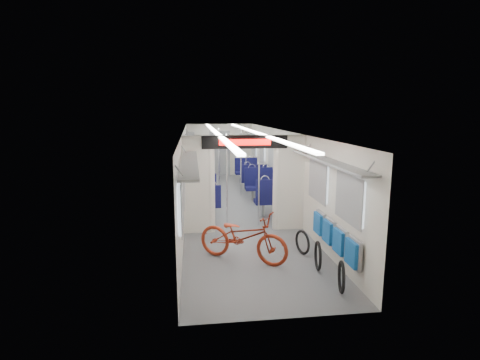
{
  "coord_description": "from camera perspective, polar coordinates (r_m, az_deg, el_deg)",
  "views": [
    {
      "loc": [
        -1.2,
        -10.67,
        2.86
      ],
      "look_at": [
        -0.04,
        -1.47,
        1.14
      ],
      "focal_mm": 28.0,
      "sensor_mm": 36.0,
      "label": 1
    }
  ],
  "objects": [
    {
      "name": "carriage",
      "position": [
        10.56,
        -0.64,
        3.09
      ],
      "size": [
        12.0,
        12.02,
        2.31
      ],
      "color": "#515456",
      "rests_on": "ground"
    },
    {
      "name": "bicycle",
      "position": [
        7.26,
        0.43,
        -8.62
      ],
      "size": [
        1.9,
        1.53,
        0.97
      ],
      "primitive_type": "imported",
      "rotation": [
        0.0,
        0.0,
        1.01
      ],
      "color": "maroon",
      "rests_on": "ground"
    },
    {
      "name": "flip_bench",
      "position": [
        7.18,
        14.18,
        -8.35
      ],
      "size": [
        0.12,
        2.09,
        0.5
      ],
      "color": "gray",
      "rests_on": "carriage"
    },
    {
      "name": "bike_hoop_a",
      "position": [
        6.36,
        15.18,
        -14.27
      ],
      "size": [
        0.18,
        0.52,
        0.52
      ],
      "primitive_type": "torus",
      "rotation": [
        1.57,
        0.0,
        1.33
      ],
      "color": "black",
      "rests_on": "ground"
    },
    {
      "name": "bike_hoop_b",
      "position": [
        7.08,
        11.78,
        -11.41
      ],
      "size": [
        0.13,
        0.54,
        0.54
      ],
      "primitive_type": "torus",
      "rotation": [
        1.57,
        0.0,
        1.41
      ],
      "color": "black",
      "rests_on": "ground"
    },
    {
      "name": "bike_hoop_c",
      "position": [
        7.77,
        9.49,
        -9.51
      ],
      "size": [
        0.19,
        0.49,
        0.5
      ],
      "primitive_type": "torus",
      "rotation": [
        1.57,
        0.0,
        1.86
      ],
      "color": "black",
      "rests_on": "ground"
    },
    {
      "name": "seat_bay_near_left",
      "position": [
        10.72,
        -5.64,
        -2.14
      ],
      "size": [
        0.88,
        1.94,
        1.06
      ],
      "color": "#0D0D3C",
      "rests_on": "ground"
    },
    {
      "name": "seat_bay_near_right",
      "position": [
        11.22,
        3.9,
        -1.31
      ],
      "size": [
        0.96,
        2.29,
        1.17
      ],
      "color": "#0D0D3C",
      "rests_on": "ground"
    },
    {
      "name": "seat_bay_far_left",
      "position": [
        13.98,
        -6.04,
        0.88
      ],
      "size": [
        0.91,
        2.06,
        1.1
      ],
      "color": "#0D0D3C",
      "rests_on": "ground"
    },
    {
      "name": "seat_bay_far_right",
      "position": [
        14.26,
        1.48,
        1.14
      ],
      "size": [
        0.91,
        2.09,
        1.1
      ],
      "color": "#0D0D3C",
      "rests_on": "ground"
    },
    {
      "name": "stanchion_near_left",
      "position": [
        9.48,
        -2.0,
        0.08
      ],
      "size": [
        0.04,
        0.04,
        2.3
      ],
      "primitive_type": "cylinder",
      "color": "silver",
      "rests_on": "ground"
    },
    {
      "name": "stanchion_near_right",
      "position": [
        9.31,
        2.9,
        -0.12
      ],
      "size": [
        0.04,
        0.04,
        2.3
      ],
      "primitive_type": "cylinder",
      "color": "silver",
      "rests_on": "ground"
    },
    {
      "name": "stanchion_far_left",
      "position": [
        12.58,
        -3.21,
        2.65
      ],
      "size": [
        0.04,
        0.04,
        2.3
      ],
      "primitive_type": "cylinder",
      "color": "silver",
      "rests_on": "ground"
    },
    {
      "name": "stanchion_far_right",
      "position": [
        12.67,
        0.14,
        2.72
      ],
      "size": [
        0.04,
        0.04,
        2.3
      ],
      "primitive_type": "cylinder",
      "color": "silver",
      "rests_on": "ground"
    }
  ]
}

